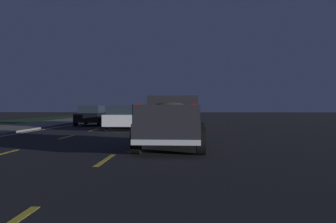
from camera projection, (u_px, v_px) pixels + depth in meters
ground at (131, 127)px, 28.55m from camera, size 144.00×144.00×0.00m
sidewalk_shoulder at (32, 125)px, 28.86m from camera, size 108.00×4.00×0.12m
lane_markings at (99, 124)px, 31.77m from camera, size 108.00×7.04×0.01m
pickup_truck at (172, 120)px, 13.75m from camera, size 5.49×2.41×1.87m
sedan_white at (122, 117)px, 24.84m from camera, size 4.42×2.05×1.54m
sedan_black at (92, 115)px, 30.42m from camera, size 4.40×2.03×1.54m
sedan_red at (180, 117)px, 25.51m from camera, size 4.42×2.06×1.54m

